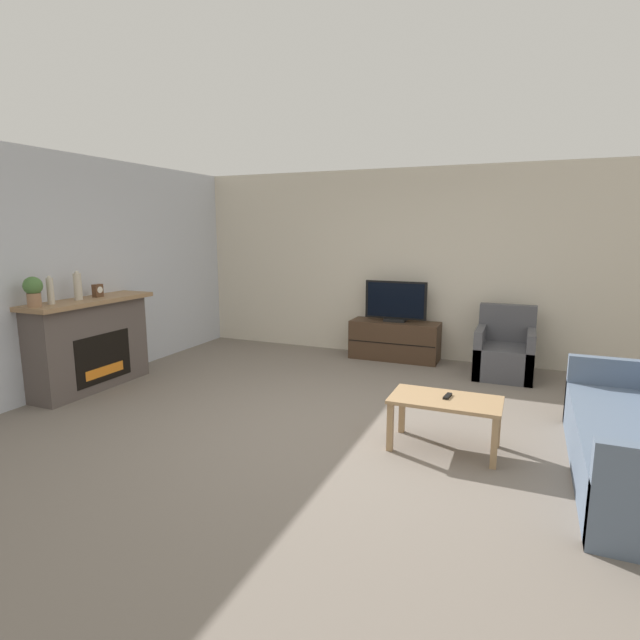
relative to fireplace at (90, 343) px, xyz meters
The scene contains 13 objects.
ground_plane 3.05m from the fireplace, ahead, with size 24.00×24.00×0.00m, color slate.
wall_back 4.30m from the fireplace, 44.64° to the left, with size 12.00×0.06×2.70m.
wall_left 0.84m from the fireplace, 168.01° to the right, with size 0.06×12.00×2.70m.
fireplace is the anchor object (origin of this frame).
mantel_vase_left 0.82m from the fireplace, 87.95° to the right, with size 0.07×0.07×0.30m.
mantel_vase_centre_left 0.69m from the fireplace, 81.84° to the right, with size 0.09×0.09×0.33m.
mantel_clock 0.62m from the fireplace, 83.59° to the left, with size 0.08×0.11×0.15m.
potted_plant 0.96m from the fireplace, 88.55° to the right, with size 0.19×0.19×0.31m.
tv_stand 3.99m from the fireplace, 42.20° to the left, with size 1.26×0.45×0.55m.
tv 3.99m from the fireplace, 42.18° to the left, with size 0.88×0.18×0.58m.
armchair 5.06m from the fireplace, 28.38° to the left, with size 0.70×0.76×0.89m.
coffee_table 4.09m from the fireplace, ahead, with size 0.91×0.51×0.45m.
remote 4.10m from the fireplace, ahead, with size 0.06×0.15×0.02m.
Camera 1 is at (1.65, -4.14, 1.85)m, focal length 28.00 mm.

